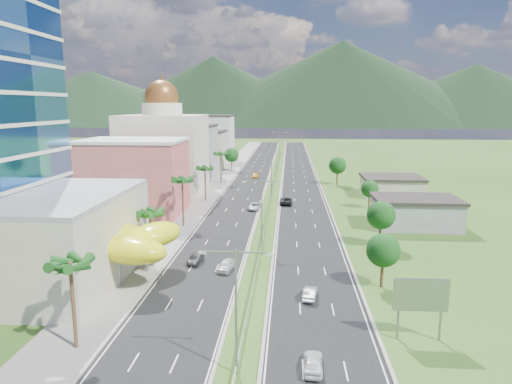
# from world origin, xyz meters

# --- Properties ---
(ground) EXTENTS (500.00, 500.00, 0.00)m
(ground) POSITION_xyz_m (0.00, 0.00, 0.00)
(ground) COLOR #2D5119
(ground) RESTS_ON ground
(road_left) EXTENTS (11.00, 260.00, 0.04)m
(road_left) POSITION_xyz_m (-7.50, 90.00, 0.02)
(road_left) COLOR black
(road_left) RESTS_ON ground
(road_right) EXTENTS (11.00, 260.00, 0.04)m
(road_right) POSITION_xyz_m (7.50, 90.00, 0.02)
(road_right) COLOR black
(road_right) RESTS_ON ground
(sidewalk_left) EXTENTS (7.00, 260.00, 0.12)m
(sidewalk_left) POSITION_xyz_m (-17.00, 90.00, 0.06)
(sidewalk_left) COLOR gray
(sidewalk_left) RESTS_ON ground
(median_guardrail) EXTENTS (0.10, 216.06, 0.76)m
(median_guardrail) POSITION_xyz_m (0.00, 71.99, 0.62)
(median_guardrail) COLOR gray
(median_guardrail) RESTS_ON ground
(streetlight_median_a) EXTENTS (6.04, 0.25, 11.00)m
(streetlight_median_a) POSITION_xyz_m (0.00, -25.00, 6.75)
(streetlight_median_a) COLOR gray
(streetlight_median_a) RESTS_ON ground
(streetlight_median_b) EXTENTS (6.04, 0.25, 11.00)m
(streetlight_median_b) POSITION_xyz_m (0.00, 10.00, 6.75)
(streetlight_median_b) COLOR gray
(streetlight_median_b) RESTS_ON ground
(streetlight_median_c) EXTENTS (6.04, 0.25, 11.00)m
(streetlight_median_c) POSITION_xyz_m (0.00, 50.00, 6.75)
(streetlight_median_c) COLOR gray
(streetlight_median_c) RESTS_ON ground
(streetlight_median_d) EXTENTS (6.04, 0.25, 11.00)m
(streetlight_median_d) POSITION_xyz_m (0.00, 95.00, 6.75)
(streetlight_median_d) COLOR gray
(streetlight_median_d) RESTS_ON ground
(streetlight_median_e) EXTENTS (6.04, 0.25, 11.00)m
(streetlight_median_e) POSITION_xyz_m (0.00, 140.00, 6.75)
(streetlight_median_e) COLOR gray
(streetlight_median_e) RESTS_ON ground
(mall_podium) EXTENTS (30.00, 24.00, 11.00)m
(mall_podium) POSITION_xyz_m (-32.00, -6.00, 5.50)
(mall_podium) COLOR #B1A291
(mall_podium) RESTS_ON ground
(lime_canopy) EXTENTS (18.00, 15.00, 7.40)m
(lime_canopy) POSITION_xyz_m (-20.00, -4.00, 4.99)
(lime_canopy) COLOR yellow
(lime_canopy) RESTS_ON ground
(pink_shophouse) EXTENTS (20.00, 15.00, 15.00)m
(pink_shophouse) POSITION_xyz_m (-28.00, 32.00, 7.50)
(pink_shophouse) COLOR #BF4E54
(pink_shophouse) RESTS_ON ground
(domed_building) EXTENTS (20.00, 20.00, 28.70)m
(domed_building) POSITION_xyz_m (-28.00, 55.00, 11.35)
(domed_building) COLOR beige
(domed_building) RESTS_ON ground
(midrise_grey) EXTENTS (16.00, 15.00, 16.00)m
(midrise_grey) POSITION_xyz_m (-27.00, 80.00, 8.00)
(midrise_grey) COLOR gray
(midrise_grey) RESTS_ON ground
(midrise_beige) EXTENTS (16.00, 15.00, 13.00)m
(midrise_beige) POSITION_xyz_m (-27.00, 102.00, 6.50)
(midrise_beige) COLOR #B1A291
(midrise_beige) RESTS_ON ground
(midrise_white) EXTENTS (16.00, 15.00, 18.00)m
(midrise_white) POSITION_xyz_m (-27.00, 125.00, 9.00)
(midrise_white) COLOR silver
(midrise_white) RESTS_ON ground
(billboard) EXTENTS (5.20, 0.35, 6.20)m
(billboard) POSITION_xyz_m (17.00, -18.00, 4.42)
(billboard) COLOR gray
(billboard) RESTS_ON ground
(shed_near) EXTENTS (15.00, 10.00, 5.00)m
(shed_near) POSITION_xyz_m (28.00, 25.00, 2.50)
(shed_near) COLOR gray
(shed_near) RESTS_ON ground
(shed_far) EXTENTS (14.00, 12.00, 4.40)m
(shed_far) POSITION_xyz_m (30.00, 55.00, 2.20)
(shed_far) COLOR #B1A291
(shed_far) RESTS_ON ground
(palm_tree_a) EXTENTS (3.60, 3.60, 9.10)m
(palm_tree_a) POSITION_xyz_m (-15.50, -22.00, 8.02)
(palm_tree_a) COLOR #47301C
(palm_tree_a) RESTS_ON ground
(palm_tree_b) EXTENTS (3.60, 3.60, 8.10)m
(palm_tree_b) POSITION_xyz_m (-15.50, 2.00, 7.06)
(palm_tree_b) COLOR #47301C
(palm_tree_b) RESTS_ON ground
(palm_tree_c) EXTENTS (3.60, 3.60, 9.60)m
(palm_tree_c) POSITION_xyz_m (-15.50, 22.00, 8.50)
(palm_tree_c) COLOR #47301C
(palm_tree_c) RESTS_ON ground
(palm_tree_d) EXTENTS (3.60, 3.60, 8.60)m
(palm_tree_d) POSITION_xyz_m (-15.50, 45.00, 7.54)
(palm_tree_d) COLOR #47301C
(palm_tree_d) RESTS_ON ground
(palm_tree_e) EXTENTS (3.60, 3.60, 9.40)m
(palm_tree_e) POSITION_xyz_m (-15.50, 70.00, 8.31)
(palm_tree_e) COLOR #47301C
(palm_tree_e) RESTS_ON ground
(leafy_tree_lfar) EXTENTS (4.90, 4.90, 8.05)m
(leafy_tree_lfar) POSITION_xyz_m (-15.50, 95.00, 5.58)
(leafy_tree_lfar) COLOR #47301C
(leafy_tree_lfar) RESTS_ON ground
(leafy_tree_ra) EXTENTS (4.20, 4.20, 6.90)m
(leafy_tree_ra) POSITION_xyz_m (16.00, -5.00, 4.78)
(leafy_tree_ra) COLOR #47301C
(leafy_tree_ra) RESTS_ON ground
(leafy_tree_rb) EXTENTS (4.55, 4.55, 7.47)m
(leafy_tree_rb) POSITION_xyz_m (19.00, 12.00, 5.18)
(leafy_tree_rb) COLOR #47301C
(leafy_tree_rb) RESTS_ON ground
(leafy_tree_rc) EXTENTS (3.85, 3.85, 6.33)m
(leafy_tree_rc) POSITION_xyz_m (22.00, 40.00, 4.37)
(leafy_tree_rc) COLOR #47301C
(leafy_tree_rc) RESTS_ON ground
(leafy_tree_rd) EXTENTS (4.90, 4.90, 8.05)m
(leafy_tree_rd) POSITION_xyz_m (18.00, 70.00, 5.58)
(leafy_tree_rd) COLOR #47301C
(leafy_tree_rd) RESTS_ON ground
(mountain_ridge) EXTENTS (860.00, 140.00, 90.00)m
(mountain_ridge) POSITION_xyz_m (60.00, 450.00, 0.00)
(mountain_ridge) COLOR black
(mountain_ridge) RESTS_ON ground
(car_white_near_left) EXTENTS (2.40, 4.44, 1.44)m
(car_white_near_left) POSITION_xyz_m (-4.25, -0.69, 0.76)
(car_white_near_left) COLOR silver
(car_white_near_left) RESTS_ON road_left
(car_dark_left) EXTENTS (1.82, 4.11, 1.31)m
(car_dark_left) POSITION_xyz_m (-9.00, 1.83, 0.70)
(car_dark_left) COLOR black
(car_dark_left) RESTS_ON road_left
(car_silver_mid_left) EXTENTS (2.73, 5.31, 1.43)m
(car_silver_mid_left) POSITION_xyz_m (-3.20, 36.81, 0.76)
(car_silver_mid_left) COLOR #B5B7BE
(car_silver_mid_left) RESTS_ON road_left
(car_yellow_far_left) EXTENTS (1.90, 4.36, 1.25)m
(car_yellow_far_left) POSITION_xyz_m (-6.25, 81.33, 0.66)
(car_yellow_far_left) COLOR orange
(car_yellow_far_left) RESTS_ON road_left
(car_white_near_right) EXTENTS (1.86, 4.20, 1.41)m
(car_white_near_right) POSITION_xyz_m (6.52, -24.06, 0.74)
(car_white_near_right) COLOR white
(car_white_near_right) RESTS_ON road_right
(car_silver_right) EXTENTS (1.98, 4.16, 1.32)m
(car_silver_right) POSITION_xyz_m (6.88, -9.16, 0.70)
(car_silver_right) COLOR #ACAFB4
(car_silver_right) RESTS_ON road_right
(car_dark_far_right) EXTENTS (2.63, 5.68, 1.58)m
(car_dark_far_right) POSITION_xyz_m (3.62, 42.82, 0.83)
(car_dark_far_right) COLOR black
(car_dark_far_right) RESTS_ON road_right
(motorcycle) EXTENTS (0.76, 2.18, 1.37)m
(motorcycle) POSITION_xyz_m (-12.30, -5.03, 0.73)
(motorcycle) COLOR black
(motorcycle) RESTS_ON road_left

